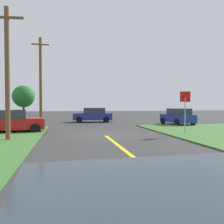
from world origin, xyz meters
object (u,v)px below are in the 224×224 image
Objects in this scene: utility_pole_near at (7,71)px; parked_car_near_building at (14,121)px; car_on_crossroad at (178,117)px; oak_tree_left at (24,96)px; car_approaching_junction at (93,115)px; stop_sign at (185,105)px; utility_pole_mid at (41,80)px.

parked_car_near_building is at bearing 97.02° from utility_pole_near.
oak_tree_left is at bearing 47.00° from car_on_crossroad.
car_approaching_junction is 15.62m from utility_pole_near.
oak_tree_left is at bearing 96.62° from utility_pole_near.
stop_sign is 0.32× the size of utility_pole_mid.
car_on_crossroad is 0.96× the size of parked_car_near_building.
utility_pole_mid is at bearing 87.53° from utility_pole_near.
stop_sign is 13.94m from car_approaching_junction.
utility_pole_mid is (1.08, 8.58, 3.84)m from parked_car_near_building.
parked_car_near_building is 11.86m from car_approaching_junction.
stop_sign reaches higher than car_on_crossroad.
car_on_crossroad is 0.55× the size of utility_pole_near.
utility_pole_near is 12.88m from utility_pole_mid.
parked_car_near_building is (-14.54, -4.17, 0.00)m from car_on_crossroad.
parked_car_near_building is at bearing 62.92° from car_approaching_junction.
stop_sign is 0.63× the size of oak_tree_left.
car_approaching_junction is 10.82m from oak_tree_left.
parked_car_near_building is 0.58× the size of utility_pole_near.
utility_pole_near reaches higher than oak_tree_left.
oak_tree_left reaches higher than stop_sign.
car_on_crossroad and parked_car_near_building have the same top height.
parked_car_near_building is 5.24m from utility_pole_near.
stop_sign is 0.71× the size of car_on_crossroad.
stop_sign is 0.68× the size of parked_car_near_building.
stop_sign is 23.41m from oak_tree_left.
stop_sign reaches higher than car_approaching_junction.
car_approaching_junction is 0.63× the size of utility_pole_near.
stop_sign reaches higher than parked_car_near_building.
oak_tree_left reaches higher than parked_car_near_building.
car_approaching_junction is (-4.69, 13.07, -1.18)m from stop_sign.
car_approaching_junction is 6.97m from utility_pole_mid.
car_approaching_junction is at bearing -59.26° from stop_sign.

